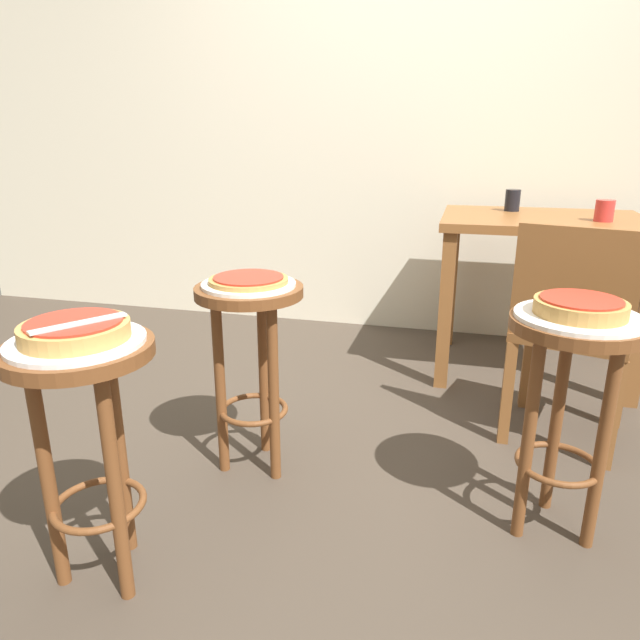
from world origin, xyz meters
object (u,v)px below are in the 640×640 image
at_px(pizza_foreground, 75,330).
at_px(pizza_middle, 580,307).
at_px(stool_leftside, 251,338).
at_px(cup_far_edge, 512,200).
at_px(serving_plate_leftside, 249,284).
at_px(pizza_leftside, 249,280).
at_px(pizza_server_knife, 79,323).
at_px(stool_foreground, 86,412).
at_px(stool_middle, 570,380).
at_px(cup_near_edge, 604,211).
at_px(serving_plate_foreground, 77,342).
at_px(dining_table, 540,244).
at_px(wooden_chair, 572,327).
at_px(serving_plate_middle, 579,317).

distance_m(pizza_foreground, pizza_middle, 1.29).
bearing_deg(stool_leftside, pizza_foreground, -107.68).
bearing_deg(cup_far_edge, pizza_middle, -85.62).
relative_size(stool_leftside, serving_plate_leftside, 2.16).
bearing_deg(pizza_leftside, cup_far_edge, 56.72).
relative_size(pizza_middle, pizza_server_knife, 1.09).
bearing_deg(stool_foreground, stool_middle, 23.29).
height_order(stool_leftside, cup_near_edge, cup_near_edge).
bearing_deg(cup_near_edge, serving_plate_leftside, -139.44).
relative_size(stool_leftside, pizza_leftside, 2.57).
xyz_separation_m(serving_plate_foreground, dining_table, (1.21, 1.79, -0.03)).
distance_m(stool_leftside, pizza_leftside, 0.20).
relative_size(pizza_foreground, wooden_chair, 0.30).
distance_m(stool_leftside, cup_far_edge, 1.64).
xyz_separation_m(cup_near_edge, pizza_server_knife, (-1.41, -1.70, -0.09)).
relative_size(serving_plate_middle, dining_table, 0.37).
relative_size(pizza_foreground, dining_table, 0.27).
bearing_deg(pizza_middle, stool_leftside, 173.99).
distance_m(pizza_leftside, pizza_server_knife, 0.66).
bearing_deg(serving_plate_middle, serving_plate_leftside, 173.99).
height_order(stool_leftside, pizza_leftside, pizza_leftside).
distance_m(serving_plate_foreground, pizza_foreground, 0.03).
distance_m(serving_plate_leftside, wooden_chair, 1.19).
height_order(stool_foreground, dining_table, dining_table).
height_order(stool_foreground, pizza_leftside, pizza_leftside).
distance_m(serving_plate_middle, stool_leftside, 1.01).
height_order(stool_middle, serving_plate_middle, serving_plate_middle).
distance_m(dining_table, wooden_chair, 0.74).
xyz_separation_m(pizza_middle, cup_near_edge, (0.26, 1.17, 0.12)).
relative_size(serving_plate_foreground, pizza_foreground, 1.27).
relative_size(stool_middle, dining_table, 0.73).
relative_size(cup_near_edge, wooden_chair, 0.11).
height_order(serving_plate_leftside, pizza_server_knife, pizza_server_knife).
relative_size(stool_foreground, cup_far_edge, 6.36).
height_order(serving_plate_middle, serving_plate_leftside, same).
xyz_separation_m(stool_foreground, pizza_leftside, (0.20, 0.61, 0.20)).
relative_size(serving_plate_foreground, pizza_server_knife, 1.46).
bearing_deg(stool_middle, pizza_middle, -14.04).
bearing_deg(stool_foreground, stool_leftside, 72.32).
bearing_deg(serving_plate_middle, serving_plate_foreground, -156.71).
bearing_deg(pizza_server_knife, pizza_leftside, 19.65).
xyz_separation_m(dining_table, cup_far_edge, (-0.14, 0.16, 0.18)).
xyz_separation_m(wooden_chair, pizza_server_knife, (-1.24, -1.09, 0.26)).
relative_size(serving_plate_middle, cup_near_edge, 3.62).
height_order(pizza_foreground, pizza_middle, same).
distance_m(dining_table, cup_far_edge, 0.28).
xyz_separation_m(serving_plate_leftside, wooden_chair, (1.08, 0.46, -0.21)).
bearing_deg(wooden_chair, serving_plate_middle, -98.80).
distance_m(stool_middle, serving_plate_leftside, 1.01).
distance_m(stool_foreground, pizza_foreground, 0.21).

